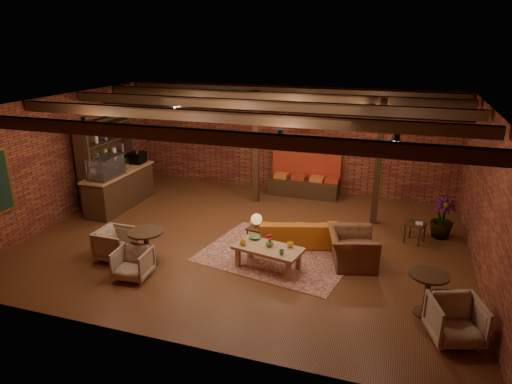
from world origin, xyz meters
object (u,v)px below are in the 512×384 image
(sofa, at_px, (295,232))
(round_table_left, at_px, (146,242))
(armchair_a, at_px, (116,242))
(armchair_right, at_px, (352,243))
(coffee_table, at_px, (268,249))
(side_table_book, at_px, (415,225))
(plant_tall, at_px, (448,180))
(armchair_b, at_px, (133,262))
(side_table_lamp, at_px, (256,222))
(armchair_far, at_px, (456,318))
(round_table_right, at_px, (428,287))

(sofa, xyz_separation_m, round_table_left, (-2.71, -1.96, 0.21))
(armchair_a, bearing_deg, armchair_right, -73.97)
(coffee_table, bearing_deg, side_table_book, 38.03)
(side_table_book, relative_size, plant_tall, 0.19)
(armchair_b, relative_size, side_table_book, 1.23)
(round_table_left, bearing_deg, armchair_b, -88.59)
(side_table_lamp, relative_size, round_table_left, 1.04)
(armchair_a, relative_size, armchair_right, 0.68)
(coffee_table, xyz_separation_m, armchair_b, (-2.44, -1.21, -0.09))
(sofa, distance_m, armchair_far, 4.20)
(coffee_table, xyz_separation_m, armchair_far, (3.51, -1.35, -0.03))
(side_table_book, bearing_deg, plant_tall, 39.11)
(side_table_book, relative_size, armchair_far, 0.70)
(side_table_lamp, xyz_separation_m, round_table_right, (3.63, -1.65, -0.09))
(coffee_table, bearing_deg, armchair_b, -153.67)
(sofa, bearing_deg, round_table_left, 19.02)
(armchair_far, bearing_deg, sofa, 123.61)
(coffee_table, bearing_deg, armchair_far, -21.11)
(armchair_b, xyz_separation_m, armchair_right, (4.08, 1.93, 0.15))
(side_table_lamp, distance_m, plant_tall, 4.53)
(coffee_table, relative_size, round_table_right, 1.93)
(sofa, bearing_deg, plant_tall, -172.74)
(round_table_left, relative_size, side_table_book, 1.39)
(plant_tall, bearing_deg, armchair_a, -153.47)
(armchair_a, height_order, armchair_right, armchair_right)
(side_table_book, bearing_deg, armchair_b, -146.94)
(side_table_lamp, distance_m, armchair_far, 4.65)
(side_table_lamp, bearing_deg, side_table_book, 21.50)
(plant_tall, bearing_deg, armchair_far, -90.00)
(round_table_left, height_order, armchair_b, round_table_left)
(coffee_table, distance_m, round_table_left, 2.54)
(coffee_table, bearing_deg, round_table_right, -13.45)
(side_table_lamp, xyz_separation_m, armchair_far, (4.05, -2.27, -0.22))
(coffee_table, distance_m, armchair_b, 2.73)
(armchair_a, distance_m, armchair_far, 6.79)
(armchair_a, height_order, round_table_right, round_table_right)
(armchair_b, relative_size, round_table_right, 0.87)
(armchair_a, height_order, armchair_far, armchair_far)
(sofa, height_order, round_table_left, round_table_left)
(side_table_lamp, distance_m, armchair_right, 2.19)
(armchair_b, distance_m, side_table_book, 6.38)
(armchair_a, height_order, armchair_b, armchair_a)
(coffee_table, bearing_deg, armchair_a, -169.35)
(armchair_b, height_order, side_table_book, armchair_b)
(armchair_a, relative_size, armchair_b, 1.10)
(armchair_a, bearing_deg, sofa, -60.51)
(armchair_b, xyz_separation_m, armchair_far, (5.95, -0.14, 0.05))
(side_table_lamp, distance_m, side_table_book, 3.71)
(coffee_table, distance_m, side_table_lamp, 1.08)
(armchair_a, relative_size, plant_tall, 0.26)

